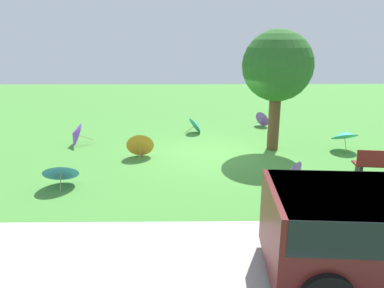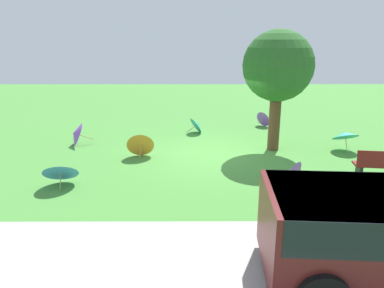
{
  "view_description": "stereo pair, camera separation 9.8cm",
  "coord_description": "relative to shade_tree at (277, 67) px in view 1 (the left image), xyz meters",
  "views": [
    {
      "loc": [
        1.04,
        11.9,
        3.79
      ],
      "look_at": [
        0.91,
        0.92,
        0.6
      ],
      "focal_mm": 33.84,
      "sensor_mm": 36.0,
      "label": 1
    },
    {
      "loc": [
        0.94,
        11.9,
        3.79
      ],
      "look_at": [
        0.91,
        0.92,
        0.6
      ],
      "focal_mm": 33.84,
      "sensor_mm": 36.0,
      "label": 2
    }
  ],
  "objects": [
    {
      "name": "parasol_purple_2",
      "position": [
        -0.38,
        -3.59,
        -2.53
      ],
      "size": [
        0.74,
        0.78,
        0.71
      ],
      "color": "tan",
      "rests_on": "ground"
    },
    {
      "name": "parasol_orange_0",
      "position": [
        4.61,
        0.78,
        -2.44
      ],
      "size": [
        0.95,
        0.92,
        0.9
      ],
      "color": "tan",
      "rests_on": "ground"
    },
    {
      "name": "parasol_purple_0",
      "position": [
        0.22,
        3.24,
        -2.53
      ],
      "size": [
        0.72,
        0.72,
        0.71
      ],
      "color": "tan",
      "rests_on": "ground"
    },
    {
      "name": "parasol_purple_3",
      "position": [
        7.18,
        -0.55,
        -2.45
      ],
      "size": [
        1.0,
        1.01,
        0.88
      ],
      "color": "tan",
      "rests_on": "ground"
    },
    {
      "name": "parasol_blue_1",
      "position": [
        6.39,
        3.32,
        -2.45
      ],
      "size": [
        1.07,
        0.97,
        0.8
      ],
      "color": "tan",
      "rests_on": "ground"
    },
    {
      "name": "ground",
      "position": [
        1.98,
        0.46,
        -2.89
      ],
      "size": [
        40.0,
        40.0,
        0.0
      ],
      "primitive_type": "plane",
      "color": "#478C38"
    },
    {
      "name": "shade_tree",
      "position": [
        0.0,
        0.0,
        0.0
      ],
      "size": [
        2.39,
        2.39,
        4.13
      ],
      "color": "brown",
      "rests_on": "ground"
    },
    {
      "name": "parasol_teal_1",
      "position": [
        2.67,
        -2.37,
        -2.53
      ],
      "size": [
        0.86,
        0.89,
        0.72
      ],
      "color": "tan",
      "rests_on": "ground"
    },
    {
      "name": "parasol_teal_2",
      "position": [
        -2.47,
        0.16,
        -2.31
      ],
      "size": [
        1.02,
        1.01,
        0.86
      ],
      "color": "tan",
      "rests_on": "ground"
    }
  ]
}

